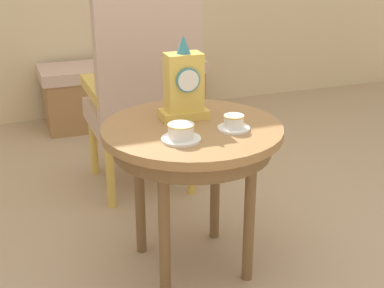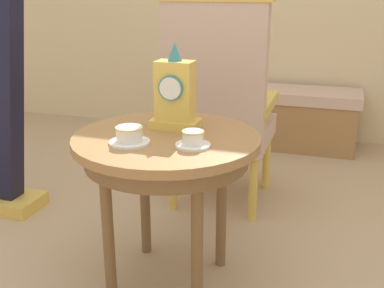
# 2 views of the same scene
# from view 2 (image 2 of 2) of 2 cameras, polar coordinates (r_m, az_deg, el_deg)

# --- Properties ---
(ground_plane) EXTENTS (10.00, 10.00, 0.00)m
(ground_plane) POSITION_cam_2_polar(r_m,az_deg,el_deg) (2.06, -5.33, -16.07)
(ground_plane) COLOR tan
(side_table) EXTENTS (0.71, 0.71, 0.63)m
(side_table) POSITION_cam_2_polar(r_m,az_deg,el_deg) (1.80, -3.06, -1.25)
(side_table) COLOR #9E7042
(side_table) RESTS_ON ground
(teacup_left) EXTENTS (0.15, 0.15, 0.06)m
(teacup_left) POSITION_cam_2_polar(r_m,az_deg,el_deg) (1.69, -7.59, 0.98)
(teacup_left) COLOR white
(teacup_left) RESTS_ON side_table
(teacup_right) EXTENTS (0.13, 0.13, 0.06)m
(teacup_right) POSITION_cam_2_polar(r_m,az_deg,el_deg) (1.64, 0.11, 0.52)
(teacup_right) COLOR white
(teacup_right) RESTS_ON side_table
(mantel_clock) EXTENTS (0.19, 0.11, 0.34)m
(mantel_clock) POSITION_cam_2_polar(r_m,az_deg,el_deg) (1.83, -2.05, 5.96)
(mantel_clock) COLOR gold
(mantel_clock) RESTS_ON side_table
(armchair) EXTENTS (0.56, 0.53, 1.14)m
(armchair) POSITION_cam_2_polar(r_m,az_deg,el_deg) (2.48, 3.27, 5.11)
(armchair) COLOR #CCA893
(armchair) RESTS_ON ground
(harp) EXTENTS (0.40, 0.24, 1.76)m
(harp) POSITION_cam_2_polar(r_m,az_deg,el_deg) (2.59, -22.16, 7.03)
(harp) COLOR gold
(harp) RESTS_ON ground
(window_bench) EXTENTS (1.18, 0.40, 0.44)m
(window_bench) POSITION_cam_2_polar(r_m,az_deg,el_deg) (3.65, 10.39, 3.29)
(window_bench) COLOR #CCA893
(window_bench) RESTS_ON ground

